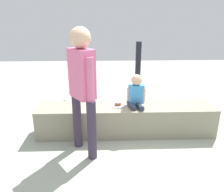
% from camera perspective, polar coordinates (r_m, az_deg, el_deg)
% --- Properties ---
extents(ground_plane, '(12.00, 12.00, 0.00)m').
position_cam_1_polar(ground_plane, '(3.62, 3.47, -9.11)').
color(ground_plane, '#9EA795').
extents(concrete_ledge, '(2.68, 0.50, 0.45)m').
position_cam_1_polar(concrete_ledge, '(3.51, 3.54, -5.92)').
color(concrete_ledge, gray).
rests_on(concrete_ledge, ground_plane).
extents(child_seated, '(0.28, 0.34, 0.48)m').
position_cam_1_polar(child_seated, '(3.38, 6.12, 0.91)').
color(child_seated, '#252F40').
rests_on(child_seated, concrete_ledge).
extents(adult_standing, '(0.36, 0.41, 1.63)m').
position_cam_1_polar(adult_standing, '(2.77, -7.56, 3.59)').
color(adult_standing, '#34293D').
rests_on(adult_standing, ground_plane).
extents(cake_plate, '(0.22, 0.22, 0.07)m').
position_cam_1_polar(cake_plate, '(3.42, 1.52, -2.15)').
color(cake_plate, white).
rests_on(cake_plate, concrete_ledge).
extents(gift_bag, '(0.20, 0.10, 0.31)m').
position_cam_1_polar(gift_bag, '(4.15, -3.24, -3.05)').
color(gift_bag, '#4C99E0').
rests_on(gift_bag, ground_plane).
extents(railing_post, '(0.36, 0.36, 1.27)m').
position_cam_1_polar(railing_post, '(4.63, 6.46, 3.90)').
color(railing_post, black).
rests_on(railing_post, ground_plane).
extents(water_bottle_near_gift, '(0.06, 0.06, 0.24)m').
position_cam_1_polar(water_bottle_near_gift, '(4.74, -9.33, -0.74)').
color(water_bottle_near_gift, silver).
rests_on(water_bottle_near_gift, ground_plane).
extents(water_bottle_far_side, '(0.07, 0.07, 0.18)m').
position_cam_1_polar(water_bottle_far_side, '(4.34, 17.13, -3.67)').
color(water_bottle_far_side, silver).
rests_on(water_bottle_far_side, ground_plane).
extents(party_cup_red, '(0.08, 0.08, 0.09)m').
position_cam_1_polar(party_cup_red, '(4.09, -7.62, -4.93)').
color(party_cup_red, red).
rests_on(party_cup_red, ground_plane).
extents(cake_box_white, '(0.40, 0.38, 0.14)m').
position_cam_1_polar(cake_box_white, '(4.35, 4.66, -3.00)').
color(cake_box_white, white).
rests_on(cake_box_white, ground_plane).
extents(handbag_black_leather, '(0.33, 0.11, 0.32)m').
position_cam_1_polar(handbag_black_leather, '(4.16, -11.76, -3.84)').
color(handbag_black_leather, black).
rests_on(handbag_black_leather, ground_plane).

